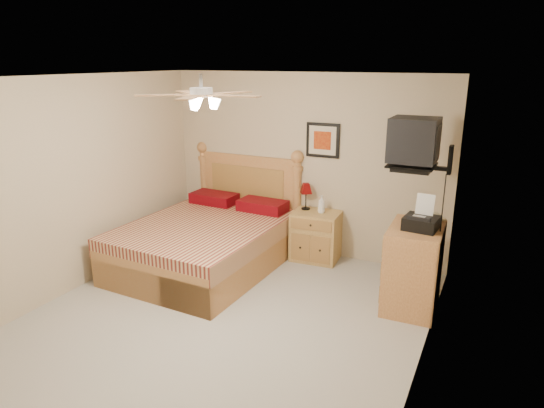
{
  "coord_description": "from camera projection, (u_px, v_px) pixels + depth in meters",
  "views": [
    {
      "loc": [
        2.46,
        -3.85,
        2.67
      ],
      "look_at": [
        0.16,
        0.9,
        1.08
      ],
      "focal_mm": 32.0,
      "sensor_mm": 36.0,
      "label": 1
    }
  ],
  "objects": [
    {
      "name": "floor",
      "position": [
        221.0,
        322.0,
        5.12
      ],
      "size": [
        4.5,
        4.5,
        0.0
      ],
      "primitive_type": "plane",
      "color": "#A49F94",
      "rests_on": "ground"
    },
    {
      "name": "ceiling",
      "position": [
        213.0,
        78.0,
        4.39
      ],
      "size": [
        4.0,
        4.5,
        0.04
      ],
      "primitive_type": "cube",
      "color": "white",
      "rests_on": "ground"
    },
    {
      "name": "wall_back",
      "position": [
        304.0,
        165.0,
        6.69
      ],
      "size": [
        4.0,
        0.04,
        2.5
      ],
      "primitive_type": "cube",
      "color": "#C1AE8E",
      "rests_on": "ground"
    },
    {
      "name": "wall_front",
      "position": [
        12.0,
        312.0,
        2.82
      ],
      "size": [
        4.0,
        0.04,
        2.5
      ],
      "primitive_type": "cube",
      "color": "#C1AE8E",
      "rests_on": "ground"
    },
    {
      "name": "wall_left",
      "position": [
        70.0,
        186.0,
        5.59
      ],
      "size": [
        0.04,
        4.5,
        2.5
      ],
      "primitive_type": "cube",
      "color": "#C1AE8E",
      "rests_on": "ground"
    },
    {
      "name": "wall_right",
      "position": [
        428.0,
        241.0,
        3.92
      ],
      "size": [
        0.04,
        4.5,
        2.5
      ],
      "primitive_type": "cube",
      "color": "#C1AE8E",
      "rests_on": "ground"
    },
    {
      "name": "bed",
      "position": [
        204.0,
        215.0,
        6.26
      ],
      "size": [
        1.8,
        2.32,
        1.46
      ],
      "primitive_type": null,
      "rotation": [
        0.0,
        0.0,
        -0.04
      ],
      "color": "#BE743D",
      "rests_on": "ground"
    },
    {
      "name": "nightstand",
      "position": [
        316.0,
        236.0,
        6.62
      ],
      "size": [
        0.65,
        0.51,
        0.68
      ],
      "primitive_type": "cube",
      "rotation": [
        0.0,
        0.0,
        0.07
      ],
      "color": "olive",
      "rests_on": "ground"
    },
    {
      "name": "table_lamp",
      "position": [
        306.0,
        196.0,
        6.62
      ],
      "size": [
        0.23,
        0.23,
        0.37
      ],
      "primitive_type": null,
      "rotation": [
        0.0,
        0.0,
        -0.19
      ],
      "color": "#5D0505",
      "rests_on": "nightstand"
    },
    {
      "name": "lotion_bottle",
      "position": [
        322.0,
        204.0,
        6.48
      ],
      "size": [
        0.12,
        0.12,
        0.24
      ],
      "primitive_type": "imported",
      "rotation": [
        0.0,
        0.0,
        -0.41
      ],
      "color": "white",
      "rests_on": "nightstand"
    },
    {
      "name": "framed_picture",
      "position": [
        323.0,
        140.0,
        6.46
      ],
      "size": [
        0.46,
        0.04,
        0.46
      ],
      "primitive_type": "cube",
      "color": "black",
      "rests_on": "wall_back"
    },
    {
      "name": "dresser",
      "position": [
        413.0,
        268.0,
        5.3
      ],
      "size": [
        0.58,
        0.81,
        0.94
      ],
      "primitive_type": "cube",
      "rotation": [
        0.0,
        0.0,
        0.03
      ],
      "color": "#A46133",
      "rests_on": "ground"
    },
    {
      "name": "fax_machine",
      "position": [
        422.0,
        213.0,
        5.06
      ],
      "size": [
        0.37,
        0.39,
        0.36
      ],
      "primitive_type": null,
      "rotation": [
        0.0,
        0.0,
        -0.09
      ],
      "color": "black",
      "rests_on": "dresser"
    },
    {
      "name": "magazine_lower",
      "position": [
        424.0,
        219.0,
        5.41
      ],
      "size": [
        0.23,
        0.28,
        0.02
      ],
      "primitive_type": "imported",
      "rotation": [
        0.0,
        0.0,
        -0.18
      ],
      "color": "#BCAA94",
      "rests_on": "dresser"
    },
    {
      "name": "magazine_upper",
      "position": [
        424.0,
        217.0,
        5.4
      ],
      "size": [
        0.31,
        0.35,
        0.02
      ],
      "primitive_type": "imported",
      "rotation": [
        0.0,
        0.0,
        0.49
      ],
      "color": "gray",
      "rests_on": "magazine_lower"
    },
    {
      "name": "wall_tv",
      "position": [
        428.0,
        145.0,
        5.02
      ],
      "size": [
        0.56,
        0.46,
        0.58
      ],
      "primitive_type": null,
      "color": "black",
      "rests_on": "wall_right"
    },
    {
      "name": "ceiling_fan",
      "position": [
        201.0,
        95.0,
        4.26
      ],
      "size": [
        1.14,
        1.14,
        0.28
      ],
      "primitive_type": null,
      "color": "silver",
      "rests_on": "ceiling"
    }
  ]
}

